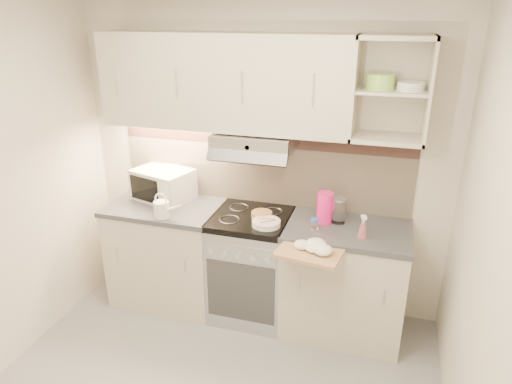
# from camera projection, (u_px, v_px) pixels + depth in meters

# --- Properties ---
(room_shell) EXTENTS (3.04, 2.84, 2.52)m
(room_shell) POSITION_uv_depth(u_px,v_px,m) (214.00, 153.00, 2.64)
(room_shell) COLOR beige
(room_shell) RESTS_ON ground
(base_cabinet_left) EXTENTS (0.90, 0.60, 0.86)m
(base_cabinet_left) POSITION_uv_depth(u_px,v_px,m) (169.00, 255.00, 3.94)
(base_cabinet_left) COLOR beige
(base_cabinet_left) RESTS_ON ground
(worktop_left) EXTENTS (0.92, 0.62, 0.04)m
(worktop_left) POSITION_uv_depth(u_px,v_px,m) (165.00, 207.00, 3.77)
(worktop_left) COLOR #47474C
(worktop_left) RESTS_ON base_cabinet_left
(base_cabinet_right) EXTENTS (0.90, 0.60, 0.86)m
(base_cabinet_right) POSITION_uv_depth(u_px,v_px,m) (344.00, 282.00, 3.54)
(base_cabinet_right) COLOR beige
(base_cabinet_right) RESTS_ON ground
(worktop_right) EXTENTS (0.92, 0.62, 0.04)m
(worktop_right) POSITION_uv_depth(u_px,v_px,m) (348.00, 230.00, 3.38)
(worktop_right) COLOR #47474C
(worktop_right) RESTS_ON base_cabinet_right
(electric_range) EXTENTS (0.60, 0.60, 0.90)m
(electric_range) POSITION_uv_depth(u_px,v_px,m) (252.00, 265.00, 3.73)
(electric_range) COLOR #B7B7BC
(electric_range) RESTS_ON ground
(microwave) EXTENTS (0.54, 0.46, 0.26)m
(microwave) POSITION_uv_depth(u_px,v_px,m) (163.00, 184.00, 3.84)
(microwave) COLOR silver
(microwave) RESTS_ON worktop_left
(watering_can) EXTENTS (0.23, 0.12, 0.20)m
(watering_can) POSITION_uv_depth(u_px,v_px,m) (162.00, 209.00, 3.52)
(watering_can) COLOR silver
(watering_can) RESTS_ON worktop_left
(plate_stack) EXTENTS (0.21, 0.21, 0.05)m
(plate_stack) POSITION_uv_depth(u_px,v_px,m) (266.00, 223.00, 3.40)
(plate_stack) COLOR white
(plate_stack) RESTS_ON electric_range
(bread_loaf) EXTENTS (0.16, 0.16, 0.04)m
(bread_loaf) POSITION_uv_depth(u_px,v_px,m) (262.00, 214.00, 3.54)
(bread_loaf) COLOR #B27B4F
(bread_loaf) RESTS_ON electric_range
(pink_pitcher) EXTENTS (0.13, 0.12, 0.24)m
(pink_pitcher) POSITION_uv_depth(u_px,v_px,m) (325.00, 208.00, 3.41)
(pink_pitcher) COLOR #FC1980
(pink_pitcher) RESTS_ON worktop_right
(glass_jar) EXTENTS (0.10, 0.10, 0.20)m
(glass_jar) POSITION_uv_depth(u_px,v_px,m) (339.00, 210.00, 3.42)
(glass_jar) COLOR silver
(glass_jar) RESTS_ON worktop_right
(spice_jar) EXTENTS (0.06, 0.06, 0.08)m
(spice_jar) POSITION_uv_depth(u_px,v_px,m) (314.00, 224.00, 3.33)
(spice_jar) COLOR white
(spice_jar) RESTS_ON worktop_right
(spray_bottle) EXTENTS (0.07, 0.07, 0.18)m
(spray_bottle) POSITION_uv_depth(u_px,v_px,m) (363.00, 228.00, 3.20)
(spray_bottle) COLOR pink
(spray_bottle) RESTS_ON worktop_right
(cutting_board) EXTENTS (0.48, 0.44, 0.02)m
(cutting_board) POSITION_uv_depth(u_px,v_px,m) (312.00, 249.00, 3.12)
(cutting_board) COLOR #A6904F
(cutting_board) RESTS_ON base_cabinet_right
(dish_towel) EXTENTS (0.31, 0.28, 0.07)m
(dish_towel) POSITION_uv_depth(u_px,v_px,m) (313.00, 244.00, 3.09)
(dish_towel) COLOR white
(dish_towel) RESTS_ON cutting_board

